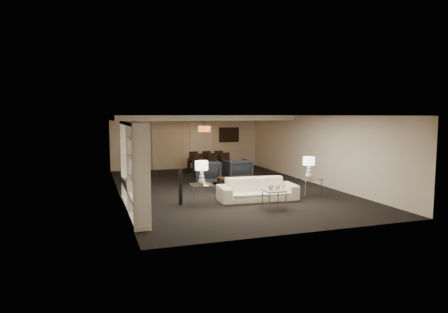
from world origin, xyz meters
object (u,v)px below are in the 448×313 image
at_px(table_lamp_left, 202,173).
at_px(chair_fm, 205,161).
at_px(armchair_right, 237,171).
at_px(chair_nl, 200,164).
at_px(sofa, 257,189).
at_px(coffee_table, 238,184).
at_px(chair_nm, 214,164).
at_px(side_table_left, 202,195).
at_px(side_table_right, 308,187).
at_px(chair_fl, 192,161).
at_px(armchair_left, 207,172).
at_px(table_lamp_right, 309,167).
at_px(floor_lamp, 135,154).
at_px(chair_nr, 227,163).
at_px(pendant_light, 204,129).
at_px(dining_table, 209,165).
at_px(chair_fr, 218,160).
at_px(vase_amber, 136,152).
at_px(television, 132,169).
at_px(vase_blue, 139,176).
at_px(marble_table, 274,199).
at_px(floor_speaker, 180,187).

xyz_separation_m(table_lamp_left, chair_fm, (2.01, 6.69, -0.47)).
bearing_deg(armchair_right, chair_nl, -68.79).
distance_m(sofa, coffee_table, 1.60).
bearing_deg(chair_nm, side_table_left, -104.68).
xyz_separation_m(side_table_right, chair_fl, (-1.99, 6.69, 0.15)).
xyz_separation_m(side_table_left, side_table_right, (3.40, 0.00, 0.00)).
height_order(armchair_left, chair_nl, chair_nl).
xyz_separation_m(table_lamp_right, floor_lamp, (-4.42, 7.42, -0.15)).
bearing_deg(armchair_left, chair_nm, -107.70).
relative_size(side_table_right, chair_nm, 0.70).
bearing_deg(floor_lamp, table_lamp_right, -59.19).
bearing_deg(chair_nr, pendant_light, 155.42).
distance_m(dining_table, chair_fr, 0.90).
height_order(armchair_left, dining_table, armchair_left).
bearing_deg(vase_amber, television, 88.68).
bearing_deg(vase_blue, side_table_right, 16.35).
relative_size(marble_table, vase_amber, 3.33).
distance_m(coffee_table, vase_amber, 4.67).
height_order(side_table_left, floor_lamp, floor_lamp).
bearing_deg(chair_fm, side_table_left, 70.34).
height_order(chair_fr, floor_lamp, floor_lamp).
distance_m(marble_table, dining_table, 7.14).
height_order(chair_nl, chair_nm, same).
bearing_deg(vase_blue, vase_amber, 90.00).
xyz_separation_m(chair_fl, chair_fr, (1.20, 0.00, 0.00)).
distance_m(sofa, chair_fr, 6.75).
height_order(armchair_right, table_lamp_left, table_lamp_left).
height_order(table_lamp_right, chair_nr, table_lamp_right).
bearing_deg(table_lamp_right, side_table_right, 0.00).
relative_size(pendant_light, coffee_table, 0.41).
bearing_deg(chair_fm, table_lamp_left, 70.34).
xyz_separation_m(marble_table, floor_speaker, (-2.26, 1.32, 0.23)).
bearing_deg(floor_speaker, armchair_right, 56.29).
bearing_deg(chair_fr, floor_lamp, -8.49).
height_order(pendant_light, vase_amber, pendant_light).
relative_size(side_table_left, television, 0.57).
bearing_deg(marble_table, chair_nl, 92.53).
xyz_separation_m(sofa, chair_nr, (0.91, 5.39, 0.11)).
xyz_separation_m(floor_speaker, chair_nl, (1.98, 5.17, -0.05)).
bearing_deg(marble_table, vase_amber, 178.57).
xyz_separation_m(side_table_left, chair_nm, (2.01, 5.39, 0.15)).
xyz_separation_m(vase_amber, dining_table, (3.91, 7.05, -1.34)).
distance_m(pendant_light, chair_nl, 1.54).
xyz_separation_m(sofa, marble_table, (0.00, -1.10, -0.07)).
relative_size(side_table_right, chair_nr, 0.70).
distance_m(sofa, floor_speaker, 2.28).
height_order(table_lamp_right, floor_lamp, floor_lamp).
distance_m(armchair_right, chair_fl, 3.50).
bearing_deg(coffee_table, vase_amber, -144.06).
height_order(armchair_right, chair_nl, chair_nl).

